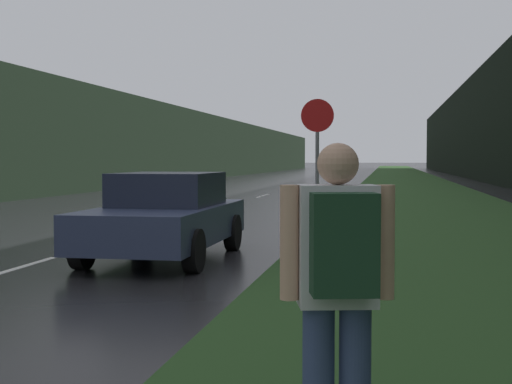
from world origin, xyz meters
name	(u,v)px	position (x,y,z in m)	size (l,w,h in m)	color
grass_verge	(412,187)	(6.59, 40.00, 0.01)	(6.00, 240.00, 0.02)	#26471E
lane_stripe_b	(5,272)	(0.00, 8.19, 0.00)	(0.12, 3.00, 0.01)	silver
lane_stripe_c	(161,226)	(0.00, 15.19, 0.00)	(0.12, 3.00, 0.01)	silver
lane_stripe_d	(227,206)	(0.00, 22.19, 0.00)	(0.12, 3.00, 0.01)	silver
lane_stripe_e	(263,196)	(0.00, 29.19, 0.00)	(0.12, 3.00, 0.01)	silver
lane_stripe_f	(286,189)	(0.00, 36.19, 0.00)	(0.12, 3.00, 0.01)	silver
treeline_far_side	(184,146)	(-9.59, 50.00, 2.57)	(2.00, 140.00, 5.14)	black
treeline_near_side	(497,123)	(12.59, 50.00, 4.03)	(2.00, 140.00, 8.07)	black
stop_sign	(317,156)	(3.93, 12.65, 1.63)	(0.63, 0.07, 2.72)	slate
hitchhiker_with_backpack	(338,285)	(5.01, 2.63, 0.95)	(0.56, 0.47, 1.66)	navy
car_passing_near	(165,216)	(1.79, 9.90, 0.68)	(1.85, 4.07, 1.36)	#2D3856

